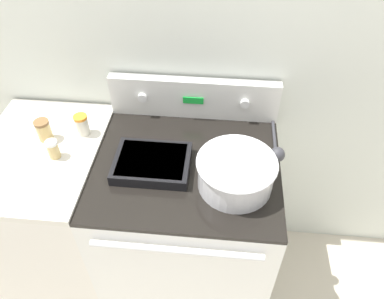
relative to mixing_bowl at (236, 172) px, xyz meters
name	(u,v)px	position (x,y,z in m)	size (l,w,h in m)	color
kitchen_wall	(195,43)	(-0.19, 0.47, 0.26)	(8.00, 0.05, 2.50)	silver
stove_range	(188,228)	(-0.19, 0.10, -0.53)	(0.75, 0.70, 0.92)	silver
control_panel	(194,98)	(-0.19, 0.41, 0.02)	(0.75, 0.07, 0.19)	silver
side_counter	(63,217)	(-0.82, 0.10, -0.53)	(0.50, 0.67, 0.93)	silver
mixing_bowl	(236,172)	(0.00, 0.00, 0.00)	(0.30, 0.30, 0.13)	silver
casserole_dish	(152,163)	(-0.33, 0.06, -0.05)	(0.30, 0.23, 0.05)	black
ladle	(277,151)	(0.17, 0.17, -0.05)	(0.06, 0.29, 0.06)	#333338
spice_jar_orange_cap	(82,125)	(-0.66, 0.22, -0.01)	(0.06, 0.06, 0.10)	beige
spice_jar_white_cap	(53,149)	(-0.73, 0.07, -0.02)	(0.05, 0.05, 0.08)	tan
spice_jar_brown_cap	(44,130)	(-0.81, 0.17, -0.01)	(0.06, 0.06, 0.10)	tan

